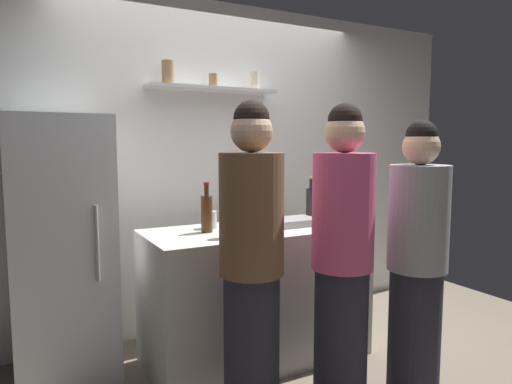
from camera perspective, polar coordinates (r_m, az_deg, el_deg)
back_wall_assembly at (r=3.78m, az=-5.04°, el=3.16°), size 4.80×0.32×2.60m
refrigerator at (r=3.15m, az=-22.95°, el=-6.55°), size 0.60×0.63×1.66m
counter at (r=3.26m, az=0.00°, el=-12.47°), size 1.50×0.69×0.92m
baking_pan at (r=3.26m, az=4.52°, el=-3.71°), size 0.34×0.24×0.05m
utensil_holder at (r=3.15m, az=-5.78°, el=-3.42°), size 0.10×0.10×0.22m
wine_bottle_dark_glass at (r=3.71m, az=6.84°, el=-1.07°), size 0.08×0.08×0.31m
wine_bottle_pale_glass at (r=2.91m, az=1.63°, el=-3.25°), size 0.07×0.07×0.29m
wine_bottle_amber_glass at (r=3.01m, az=-6.13°, el=-2.56°), size 0.07×0.07×0.33m
water_bottle_plastic at (r=2.82m, az=-3.51°, el=-3.88°), size 0.08×0.08×0.21m
person_brown_jacket at (r=2.45m, az=-0.55°, el=-9.12°), size 0.34×0.34×1.71m
person_pink_top at (r=2.61m, az=10.63°, el=-8.33°), size 0.34×0.34×1.71m
person_grey_hoodie at (r=2.85m, az=19.31°, el=-8.37°), size 0.34×0.34×1.63m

